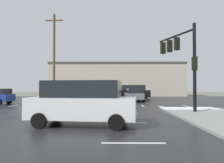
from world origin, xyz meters
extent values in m
plane|color=slate|center=(0.00, 0.00, 0.00)|extent=(120.00, 120.00, 0.00)
cube|color=#232326|center=(0.00, 0.00, 0.01)|extent=(44.00, 44.00, 0.02)
cube|color=white|center=(5.00, -4.00, 0.17)|extent=(4.00, 1.60, 0.06)
cube|color=silver|center=(0.00, -14.00, 0.02)|extent=(2.00, 0.15, 0.01)
cube|color=silver|center=(0.00, -10.00, 0.02)|extent=(2.00, 0.15, 0.01)
cube|color=silver|center=(0.00, -6.00, 0.02)|extent=(2.00, 0.15, 0.01)
cube|color=silver|center=(0.00, -2.00, 0.02)|extent=(2.00, 0.15, 0.01)
cube|color=silver|center=(0.00, 2.00, 0.02)|extent=(2.00, 0.15, 0.01)
cube|color=silver|center=(0.00, 6.00, 0.02)|extent=(2.00, 0.15, 0.01)
cube|color=silver|center=(0.00, 10.00, 0.02)|extent=(2.00, 0.15, 0.01)
cube|color=silver|center=(0.00, 14.00, 0.02)|extent=(2.00, 0.15, 0.01)
cube|color=silver|center=(0.00, 18.00, 0.02)|extent=(2.00, 0.15, 0.01)
cube|color=silver|center=(-10.00, 0.00, 0.02)|extent=(0.15, 2.00, 0.01)
cube|color=silver|center=(-6.00, 0.00, 0.02)|extent=(0.15, 2.00, 0.01)
cube|color=silver|center=(-2.00, 0.00, 0.02)|extent=(0.15, 2.00, 0.01)
cube|color=silver|center=(2.00, 0.00, 0.02)|extent=(0.15, 2.00, 0.01)
cube|color=silver|center=(6.00, 0.00, 0.02)|extent=(0.15, 2.00, 0.01)
cube|color=silver|center=(3.50, -4.00, 0.02)|extent=(0.45, 7.00, 0.01)
cylinder|color=black|center=(4.74, -5.94, 3.09)|extent=(0.22, 0.22, 5.91)
cylinder|color=black|center=(4.04, -3.79, 5.65)|extent=(1.54, 4.35, 0.14)
cube|color=black|center=(4.11, -4.01, 5.02)|extent=(0.43, 0.38, 0.95)
sphere|color=#19D833|center=(4.06, -3.85, 5.31)|extent=(0.20, 0.20, 0.20)
cube|color=black|center=(3.79, -3.04, 5.02)|extent=(0.43, 0.38, 0.95)
sphere|color=#19D833|center=(3.74, -2.89, 5.31)|extent=(0.20, 0.20, 0.20)
cube|color=black|center=(3.47, -2.07, 5.02)|extent=(0.43, 0.38, 0.95)
sphere|color=#19D833|center=(3.43, -1.92, 5.31)|extent=(0.20, 0.20, 0.20)
cube|color=black|center=(4.74, -5.94, 3.34)|extent=(0.28, 0.36, 0.90)
cube|color=#BCB29E|center=(-0.13, 24.01, 2.94)|extent=(25.31, 8.00, 5.87)
cube|color=#3F3D3A|center=(-0.13, 24.01, 6.12)|extent=(25.31, 8.00, 0.50)
cube|color=black|center=(2.07, 11.79, 0.82)|extent=(4.81, 1.98, 0.95)
cube|color=black|center=(2.07, 11.79, 1.67)|extent=(3.37, 1.82, 0.75)
cylinder|color=black|center=(3.71, 12.76, 0.35)|extent=(0.66, 0.22, 0.66)
cylinder|color=black|center=(3.70, 10.81, 0.35)|extent=(0.66, 0.22, 0.66)
cylinder|color=black|center=(0.45, 12.78, 0.35)|extent=(0.66, 0.22, 0.66)
cylinder|color=black|center=(0.43, 10.83, 0.35)|extent=(0.66, 0.22, 0.66)
sphere|color=white|center=(4.43, 12.40, 0.82)|extent=(0.18, 0.18, 0.18)
sphere|color=white|center=(4.42, 11.15, 0.82)|extent=(0.18, 0.18, 0.18)
cube|color=white|center=(-2.03, -10.78, 0.82)|extent=(4.99, 2.48, 0.95)
cube|color=black|center=(-2.03, -10.78, 1.67)|extent=(3.54, 2.16, 0.75)
cylinder|color=black|center=(-3.76, -11.56, 0.35)|extent=(0.68, 0.29, 0.66)
cylinder|color=black|center=(-3.54, -9.62, 0.35)|extent=(0.68, 0.29, 0.66)
cylinder|color=black|center=(-0.52, -11.93, 0.35)|extent=(0.68, 0.29, 0.66)
cylinder|color=black|center=(-0.30, -10.00, 0.35)|extent=(0.68, 0.29, 0.66)
sphere|color=white|center=(-4.44, -11.13, 0.82)|extent=(0.18, 0.18, 0.18)
sphere|color=white|center=(-4.30, -9.89, 0.82)|extent=(0.18, 0.18, 0.18)
cube|color=slate|center=(1.70, 6.33, 0.70)|extent=(2.06, 4.60, 0.70)
cube|color=black|center=(1.74, 5.66, 1.33)|extent=(1.80, 2.57, 0.55)
cylinder|color=black|center=(0.72, 7.80, 0.35)|extent=(0.26, 0.67, 0.66)
cylinder|color=black|center=(2.51, 7.91, 0.35)|extent=(0.26, 0.67, 0.66)
cylinder|color=black|center=(0.90, 4.75, 0.35)|extent=(0.26, 0.67, 0.66)
cylinder|color=black|center=(2.69, 4.85, 0.35)|extent=(0.26, 0.67, 0.66)
sphere|color=white|center=(1.00, 8.49, 0.70)|extent=(0.18, 0.18, 0.18)
sphere|color=white|center=(2.15, 8.56, 0.70)|extent=(0.18, 0.18, 0.18)
cylinder|color=black|center=(-11.56, 2.39, 0.35)|extent=(0.68, 0.27, 0.66)
cylinder|color=brown|center=(-8.06, 6.70, 5.40)|extent=(0.28, 0.28, 10.80)
cube|color=brown|center=(-8.06, 6.70, 10.00)|extent=(2.20, 0.14, 0.14)
camera|label=1|loc=(-0.58, -21.11, 1.77)|focal=36.50mm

